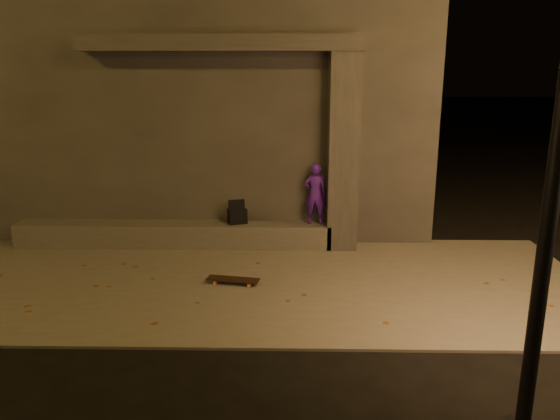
{
  "coord_description": "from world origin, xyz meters",
  "views": [
    {
      "loc": [
        0.74,
        -6.21,
        3.36
      ],
      "look_at": [
        0.58,
        2.0,
        1.21
      ],
      "focal_mm": 35.0,
      "sensor_mm": 36.0,
      "label": 1
    }
  ],
  "objects_px": {
    "column": "(343,153)",
    "skateboarder": "(315,194)",
    "backpack": "(237,215)",
    "skateboard": "(233,280)"
  },
  "relations": [
    {
      "from": "column",
      "to": "skateboarder",
      "type": "xyz_separation_m",
      "value": [
        -0.5,
        0.0,
        -0.77
      ]
    },
    {
      "from": "backpack",
      "to": "skateboarder",
      "type": "bearing_deg",
      "value": -20.09
    },
    {
      "from": "column",
      "to": "skateboard",
      "type": "bearing_deg",
      "value": -134.15
    },
    {
      "from": "column",
      "to": "backpack",
      "type": "xyz_separation_m",
      "value": [
        -1.97,
        0.0,
        -1.18
      ]
    },
    {
      "from": "column",
      "to": "backpack",
      "type": "height_order",
      "value": "column"
    },
    {
      "from": "column",
      "to": "backpack",
      "type": "relative_size",
      "value": 7.45
    },
    {
      "from": "skateboarder",
      "to": "skateboard",
      "type": "distance_m",
      "value": 2.54
    },
    {
      "from": "column",
      "to": "skateboard",
      "type": "relative_size",
      "value": 4.2
    },
    {
      "from": "skateboard",
      "to": "backpack",
      "type": "bearing_deg",
      "value": 103.49
    },
    {
      "from": "column",
      "to": "skateboarder",
      "type": "distance_m",
      "value": 0.92
    }
  ]
}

